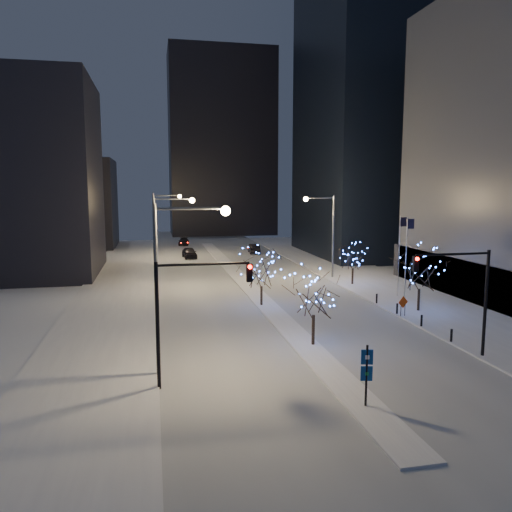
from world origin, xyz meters
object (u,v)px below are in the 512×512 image
object	(u,v)px
street_lamp_w_far	(161,216)
holiday_tree_median_near	(314,294)
traffic_signal_west	(187,302)
holiday_tree_median_far	(261,269)
holiday_tree_plaza_far	(353,257)
traffic_signal_east	(465,286)
street_lamp_east	(326,225)
car_mid	(254,248)
street_lamp_w_mid	(165,229)
street_lamp_w_near	(175,265)
car_far	(184,242)
car_near	(189,253)
wayfinding_sign	(367,370)
construction_sign	(403,304)
holiday_tree_plaza_near	(420,269)

from	to	relation	value
street_lamp_w_far	holiday_tree_median_near	xyz separation A→B (m)	(9.44, -46.62, -2.79)
traffic_signal_west	holiday_tree_median_far	bearing A→B (deg)	65.68
holiday_tree_plaza_far	traffic_signal_east	bearing A→B (deg)	-96.39
holiday_tree_median_near	street_lamp_east	bearing A→B (deg)	68.73
street_lamp_east	car_mid	distance (m)	25.80
traffic_signal_east	car_mid	world-z (taller)	traffic_signal_east
holiday_tree_median_far	holiday_tree_plaza_far	xyz separation A→B (m)	(12.17, 7.83, -0.24)
street_lamp_w_mid	street_lamp_east	xyz separation A→B (m)	(19.02, 3.00, -0.05)
holiday_tree_median_near	holiday_tree_median_far	xyz separation A→B (m)	(-1.00, 12.18, -0.23)
holiday_tree_median_near	holiday_tree_plaza_far	xyz separation A→B (m)	(11.17, 20.02, -0.47)
street_lamp_w_near	traffic_signal_east	world-z (taller)	street_lamp_w_near
street_lamp_w_near	traffic_signal_east	bearing A→B (deg)	-3.21
traffic_signal_east	car_far	size ratio (longest dim) A/B	1.50
traffic_signal_east	car_near	size ratio (longest dim) A/B	1.46
car_far	holiday_tree_median_far	xyz separation A→B (m)	(4.02, -51.49, 2.80)
wayfinding_sign	car_far	bearing A→B (deg)	106.10
traffic_signal_east	street_lamp_w_near	bearing A→B (deg)	176.79
street_lamp_east	traffic_signal_east	world-z (taller)	street_lamp_east
holiday_tree_median_near	wayfinding_sign	bearing A→B (deg)	-92.94
car_far	holiday_tree_plaza_far	xyz separation A→B (m)	(16.19, -43.66, 2.56)
street_lamp_w_near	traffic_signal_west	xyz separation A→B (m)	(0.50, -2.00, -1.74)
street_lamp_w_near	car_near	xyz separation A→B (m)	(4.24, 49.26, -5.68)
street_lamp_w_near	holiday_tree_median_far	world-z (taller)	street_lamp_w_near
traffic_signal_east	holiday_tree_median_near	xyz separation A→B (m)	(-8.44, 4.38, -1.05)
street_lamp_w_mid	street_lamp_east	size ratio (longest dim) A/B	1.00
traffic_signal_west	car_far	size ratio (longest dim) A/B	1.50
street_lamp_w_far	holiday_tree_plaza_far	distance (m)	33.81
street_lamp_w_near	street_lamp_w_mid	bearing A→B (deg)	90.00
street_lamp_w_mid	holiday_tree_median_far	bearing A→B (deg)	-48.19
traffic_signal_west	construction_sign	xyz separation A→B (m)	(18.75, 11.20, -3.58)
traffic_signal_east	holiday_tree_plaza_near	distance (m)	12.34
holiday_tree_median_near	car_mid	bearing A→B (deg)	83.31
street_lamp_east	traffic_signal_east	bearing A→B (deg)	-92.26
street_lamp_east	car_far	bearing A→B (deg)	110.50
street_lamp_w_far	holiday_tree_plaza_near	xyz separation A→B (m)	(21.55, -39.26, -2.70)
street_lamp_east	holiday_tree_median_far	size ratio (longest dim) A/B	1.91
holiday_tree_median_far	holiday_tree_plaza_near	size ratio (longest dim) A/B	0.86
traffic_signal_west	construction_sign	bearing A→B (deg)	30.85
traffic_signal_west	construction_sign	world-z (taller)	traffic_signal_west
street_lamp_east	holiday_tree_median_far	bearing A→B (deg)	-130.40
street_lamp_w_far	traffic_signal_west	bearing A→B (deg)	-89.45
holiday_tree_median_near	wayfinding_sign	xyz separation A→B (m)	(-0.51, -9.89, -1.71)
car_mid	construction_sign	distance (m)	43.88
street_lamp_w_far	street_lamp_east	xyz separation A→B (m)	(19.02, -22.00, -0.05)
car_near	wayfinding_sign	size ratio (longest dim) A/B	1.47
traffic_signal_east	holiday_tree_median_near	bearing A→B (deg)	152.55
street_lamp_w_mid	traffic_signal_east	bearing A→B (deg)	-55.49
car_far	street_lamp_east	bearing A→B (deg)	-63.56
car_near	wayfinding_sign	xyz separation A→B (m)	(4.69, -55.77, 1.18)
street_lamp_east	wayfinding_sign	bearing A→B (deg)	-106.30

